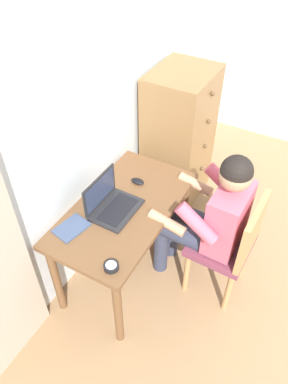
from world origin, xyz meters
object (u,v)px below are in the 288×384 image
Objects in this scene: desk at (124,218)px; computer_mouse at (138,181)px; desk_clock at (111,266)px; chair at (231,243)px; notebook_pad at (71,228)px; person_seated at (210,215)px; dresser at (179,138)px; laptop at (111,203)px.

desk is 0.29m from computer_mouse.
desk_clock is at bearing -159.89° from computer_mouse.
chair is at bearing -71.58° from desk.
desk_clock is 0.43× the size of notebook_pad.
person_seated is at bearing 88.46° from chair.
dresser reaches higher than chair.
dresser is at bearing 10.36° from desk_clock.
chair is 8.92× the size of computer_mouse.
chair is at bearing -91.54° from person_seated.
person_seated is 0.66m from laptop.
notebook_pad is (-0.57, 0.71, 0.04)m from person_seated.
dresser is at bearing 0.75° from laptop.
desk is 0.58m from person_seated.
dresser is 5.86× the size of notebook_pad.
desk is 1.25× the size of chair.
chair is (-0.81, -0.79, -0.11)m from dresser.
notebook_pad is at bearing 122.11° from chair.
laptop is at bearing -12.62° from notebook_pad.
desk is at bearing -18.22° from notebook_pad.
notebook_pad is at bearing 167.51° from computer_mouse.
desk_clock is (-0.69, 0.51, 0.23)m from chair.
desk_clock is at bearing -156.74° from desk.
desk is 0.18m from laptop.
dresser reaches higher than desk.
dresser reaches higher than desk_clock.
dresser reaches higher than notebook_pad.
laptop is at bearing -179.25° from dresser.
dresser is 0.80m from computer_mouse.
dresser is at bearing 7.16° from notebook_pad.
desk is 0.39m from notebook_pad.
computer_mouse is at bearing 88.50° from chair.
desk_clock is at bearing -147.09° from laptop.
laptop is 3.42× the size of computer_mouse.
desk is 0.75m from chair.
chair is 0.87m from laptop.
desk is 5.31× the size of notebook_pad.
dresser is at bearing 4.30° from desk.
dresser is at bearing 43.99° from chair.
dresser is at bearing 4.65° from computer_mouse.
computer_mouse is 0.75m from desk_clock.
laptop is at bearing 129.82° from desk.
laptop reaches higher than chair.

